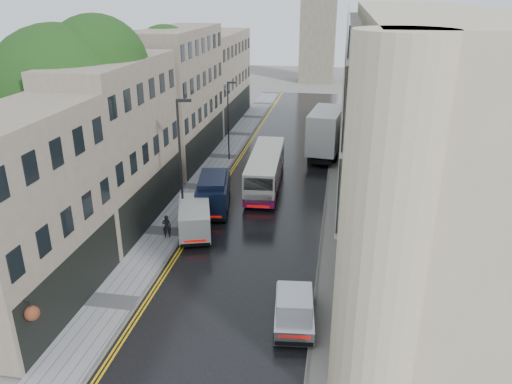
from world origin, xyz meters
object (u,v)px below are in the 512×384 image
(lamp_post_far, at_px, (228,122))
(navy_van, at_px, (197,202))
(lamp_post_near, at_px, (181,165))
(silver_hatchback, at_px, (276,326))
(cream_bus, at_px, (248,182))
(white_van, at_px, (180,230))
(tree_near, at_px, (67,125))
(pedestrian, at_px, (167,226))
(tree_far, at_px, (145,97))
(white_lorry, at_px, (310,137))

(lamp_post_far, bearing_deg, navy_van, -106.36)
(navy_van, xyz_separation_m, lamp_post_near, (-0.69, -1.07, 3.05))
(silver_hatchback, relative_size, lamp_post_near, 0.49)
(lamp_post_far, bearing_deg, lamp_post_near, -109.33)
(cream_bus, bearing_deg, lamp_post_near, -126.02)
(cream_bus, height_order, white_van, cream_bus)
(tree_near, height_order, white_van, tree_near)
(tree_near, xyz_separation_m, pedestrian, (7.03, -1.64, -6.04))
(cream_bus, height_order, lamp_post_far, lamp_post_far)
(cream_bus, distance_m, pedestrian, 8.48)
(lamp_post_far, bearing_deg, tree_far, 175.95)
(silver_hatchback, bearing_deg, tree_near, 139.73)
(tree_far, relative_size, pedestrian, 7.94)
(white_van, bearing_deg, tree_near, 147.52)
(white_lorry, relative_size, navy_van, 1.66)
(cream_bus, height_order, lamp_post_near, lamp_post_near)
(navy_van, bearing_deg, white_van, -99.82)
(silver_hatchback, height_order, lamp_post_far, lamp_post_far)
(white_lorry, xyz_separation_m, navy_van, (-6.86, -14.56, -0.97))
(cream_bus, distance_m, navy_van, 5.12)
(cream_bus, relative_size, white_van, 2.25)
(cream_bus, distance_m, lamp_post_near, 7.07)
(tree_near, xyz_separation_m, silver_hatchback, (15.42, -10.66, -6.13))
(cream_bus, bearing_deg, silver_hatchback, -77.88)
(tree_far, bearing_deg, white_lorry, 11.90)
(white_van, bearing_deg, navy_van, 73.60)
(lamp_post_near, bearing_deg, pedestrian, -114.33)
(cream_bus, bearing_deg, tree_far, 143.30)
(silver_hatchback, distance_m, white_van, 11.00)
(white_lorry, bearing_deg, pedestrian, -107.78)
(tree_far, relative_size, lamp_post_near, 1.44)
(cream_bus, bearing_deg, tree_near, -154.98)
(tree_far, height_order, white_van, tree_far)
(white_van, distance_m, pedestrian, 1.38)
(white_lorry, bearing_deg, tree_far, -161.55)
(tree_far, height_order, white_lorry, tree_far)
(navy_van, relative_size, pedestrian, 3.45)
(silver_hatchback, distance_m, navy_van, 14.19)
(white_lorry, distance_m, lamp_post_far, 7.82)
(white_lorry, bearing_deg, navy_van, -108.68)
(pedestrian, xyz_separation_m, lamp_post_near, (0.47, 2.12, 3.55))
(white_lorry, xyz_separation_m, silver_hatchback, (0.36, -26.77, -1.56))
(cream_bus, relative_size, lamp_post_near, 1.20)
(tree_far, distance_m, lamp_post_near, 14.56)
(tree_near, xyz_separation_m, navy_van, (8.20, 1.55, -5.54))
(white_lorry, relative_size, silver_hatchback, 2.12)
(silver_hatchback, distance_m, pedestrian, 12.31)
(white_lorry, xyz_separation_m, lamp_post_far, (-7.61, -1.13, 1.41))
(tree_near, bearing_deg, white_lorry, 46.92)
(tree_far, bearing_deg, cream_bus, -33.82)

